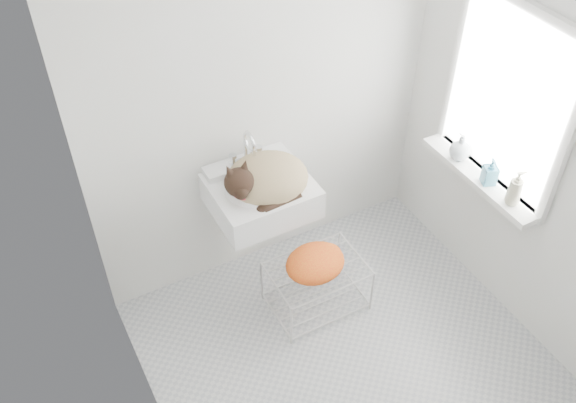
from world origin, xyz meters
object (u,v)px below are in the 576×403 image
bottle_b (487,183)px  bottle_c (458,158)px  cat (264,179)px  sink (261,183)px  wire_rack (316,288)px  bottle_a (511,202)px

bottle_b → bottle_c: bearing=90.0°
cat → bottle_b: (1.15, -0.60, -0.04)m
sink → bottle_c: size_ratio=3.53×
bottle_b → wire_rack: bearing=163.6°
sink → wire_rack: size_ratio=1.02×
cat → wire_rack: size_ratio=0.95×
sink → bottle_a: (1.16, -0.81, 0.00)m
cat → bottle_b: 1.30m
sink → wire_rack: (0.20, -0.33, -0.70)m
wire_rack → bottle_b: 1.22m
bottle_a → bottle_b: 0.19m
wire_rack → bottle_a: size_ratio=3.08×
bottle_b → sink: bearing=152.0°
sink → bottle_b: size_ratio=3.44×
sink → bottle_b: sink is taller
bottle_a → wire_rack: bearing=153.6°
sink → bottle_b: bearing=-28.0°
wire_rack → bottle_c: size_ratio=3.46×
sink → cat: cat is taller
cat → bottle_a: bearing=-23.6°
bottle_a → bottle_c: 0.45m
bottle_b → bottle_c: size_ratio=1.03×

